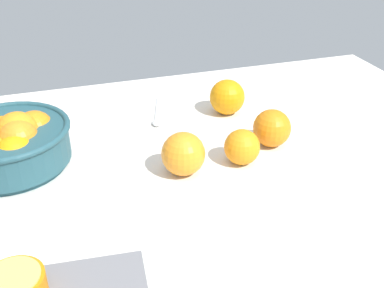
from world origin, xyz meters
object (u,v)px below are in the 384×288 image
loose_orange_4 (185,154)px  fruit_bowl (8,143)px  loose_orange_1 (242,147)px  loose_orange_0 (272,128)px  orange_half_0 (15,287)px  spoon (156,116)px  loose_orange_3 (227,97)px

loose_orange_4 → fruit_bowl: bearing=158.3°
loose_orange_1 → loose_orange_4: bearing=-179.9°
loose_orange_0 → loose_orange_1: size_ratio=1.12×
orange_half_0 → spoon: 56.84cm
loose_orange_3 → fruit_bowl: bearing=-169.3°
fruit_bowl → loose_orange_3: size_ratio=2.92×
loose_orange_1 → fruit_bowl: bearing=163.8°
loose_orange_1 → loose_orange_3: loose_orange_3 is taller
loose_orange_1 → loose_orange_4: size_ratio=0.84×
loose_orange_4 → spoon: loose_orange_4 is taller
fruit_bowl → loose_orange_4: (31.39, -12.49, -1.00)cm
fruit_bowl → orange_half_0: 36.19cm
loose_orange_3 → spoon: size_ratio=0.53×
loose_orange_4 → spoon: size_ratio=0.54×
orange_half_0 → loose_orange_1: bearing=29.5°
orange_half_0 → loose_orange_4: bearing=38.0°
loose_orange_4 → spoon: bearing=89.4°
orange_half_0 → spoon: bearing=57.5°
loose_orange_0 → loose_orange_3: bearing=100.8°
orange_half_0 → loose_orange_3: bearing=43.8°
loose_orange_3 → spoon: bearing=171.2°
fruit_bowl → loose_orange_0: bearing=-8.6°
fruit_bowl → spoon: bearing=20.4°
orange_half_0 → spoon: orange_half_0 is taller
loose_orange_0 → spoon: (-20.01, 19.63, -3.52)cm
orange_half_0 → loose_orange_0: loose_orange_0 is taller
fruit_bowl → loose_orange_4: 33.80cm
fruit_bowl → loose_orange_3: 49.29cm
orange_half_0 → loose_orange_0: (50.49, 28.27, 0.73)cm
loose_orange_4 → loose_orange_1: bearing=0.1°
loose_orange_3 → loose_orange_4: (-17.02, -21.67, 0.02)cm
orange_half_0 → loose_orange_3: size_ratio=0.98×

